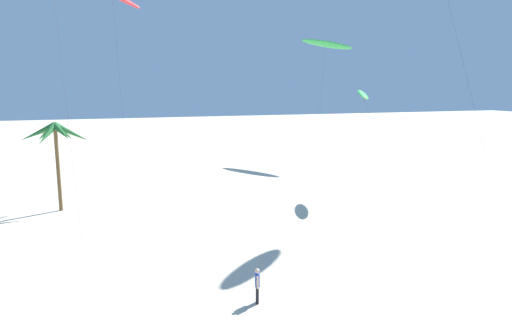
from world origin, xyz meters
name	(u,v)px	position (x,y,z in m)	size (l,w,h in m)	color
palm_tree_2	(55,137)	(-8.28, 42.38, 5.93)	(5.11, 4.88, 7.06)	brown
flying_kite_0	(326,44)	(23.15, 58.27, 15.26)	(5.34, 8.55, 16.61)	green
flying_kite_4	(363,95)	(17.10, 39.36, 9.06)	(3.00, 9.68, 9.72)	green
person_far_watcher	(257,284)	(1.62, 22.95, 0.91)	(0.27, 0.50, 1.66)	black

